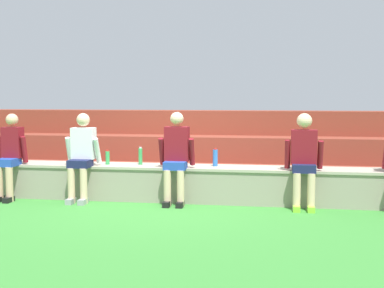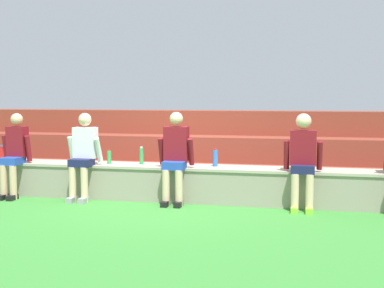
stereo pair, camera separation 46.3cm
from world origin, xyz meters
name	(u,v)px [view 1 (the left image)]	position (x,y,z in m)	size (l,w,h in m)	color
ground_plane	(161,203)	(0.00, 0.00, 0.00)	(80.00, 80.00, 0.00)	#388433
stone_seating_wall	(164,182)	(0.00, 0.28, 0.29)	(7.97, 0.59, 0.55)	gray
brick_bleachers	(182,155)	(0.00, 1.90, 0.53)	(8.96, 1.76, 1.36)	brown
person_far_left	(10,154)	(-2.42, -0.04, 0.72)	(0.48, 0.55, 1.36)	#DBAD89
person_left_of_center	(82,154)	(-1.25, 0.00, 0.74)	(0.54, 0.54, 1.37)	beige
person_center	(176,155)	(0.24, 0.00, 0.75)	(0.54, 0.50, 1.39)	beige
person_right_of_center	(304,157)	(2.13, -0.02, 0.76)	(0.55, 0.48, 1.39)	beige
water_bottle_mid_left	(215,158)	(0.80, 0.32, 0.68)	(0.08, 0.08, 0.28)	blue
water_bottle_near_right	(108,158)	(-0.92, 0.25, 0.66)	(0.06, 0.06, 0.23)	green
water_bottle_near_left	(140,156)	(-0.40, 0.32, 0.68)	(0.06, 0.06, 0.28)	green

